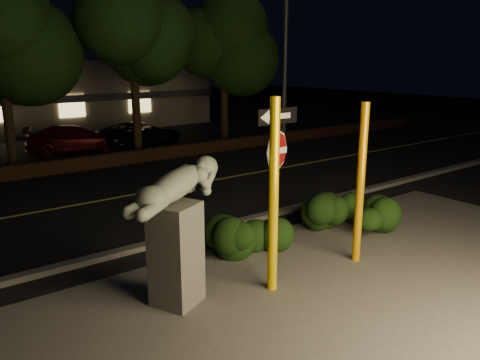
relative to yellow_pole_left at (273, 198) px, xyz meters
The scene contains 20 objects.
ground 10.42m from the yellow_pole_left, 84.66° to the left, with size 90.00×90.00×0.00m, color black.
patio 2.12m from the yellow_pole_left, 38.81° to the right, with size 14.00×6.00×0.02m, color #4C4944.
road 7.50m from the yellow_pole_left, 82.46° to the left, with size 80.00×8.00×0.01m, color black.
lane_marking 7.49m from the yellow_pole_left, 82.46° to the left, with size 80.00×0.12×0.01m, color #BDB64B.
curb 3.68m from the yellow_pole_left, 73.00° to the left, with size 80.00×0.25×0.12m, color #4C4944.
brick_wall 11.67m from the yellow_pole_left, 85.26° to the left, with size 40.00×0.35×0.50m, color #482717.
parking_lot 17.34m from the yellow_pole_left, 86.82° to the left, with size 40.00×12.00×0.01m, color black.
building 25.24m from the yellow_pole_left, 87.83° to the left, with size 22.00×10.20×4.00m.
tree_far_c 14.04m from the yellow_pole_left, 75.14° to the left, with size 4.80×4.80×7.84m.
tree_far_d 16.37m from the yellow_pole_left, 57.99° to the left, with size 4.40×4.40×7.42m.
yellow_pole_left is the anchor object (origin of this frame).
yellow_pole_right 2.21m from the yellow_pole_left, ahead, with size 0.16×0.16×3.29m, color orange.
signpost 1.95m from the yellow_pole_left, 46.83° to the left, with size 1.05×0.07×3.10m.
sculpture 1.72m from the yellow_pole_left, 158.74° to the left, with size 2.18×1.42×2.41m.
hedge_center 2.07m from the yellow_pole_left, 64.54° to the left, with size 2.19×1.02×1.14m, color black.
hedge_right 3.68m from the yellow_pole_left, 25.89° to the left, with size 1.91×1.02×1.25m, color black.
hedge_far_right 4.11m from the yellow_pole_left, ahead, with size 1.40×0.87×0.97m, color black.
streetlight 16.99m from the yellow_pole_left, 47.98° to the left, with size 1.61×0.70×11.01m.
parked_car_darkred 15.34m from the yellow_pole_left, 84.62° to the left, with size 1.71×4.21×1.22m, color #42080F.
parked_car_dark 15.63m from the yellow_pole_left, 73.51° to the left, with size 1.95×4.24×1.18m, color black.
Camera 1 is at (-6.09, -6.09, 4.07)m, focal length 35.00 mm.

